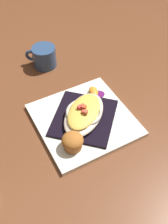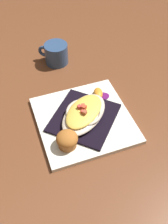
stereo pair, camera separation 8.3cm
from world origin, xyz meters
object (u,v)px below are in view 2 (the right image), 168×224
object	(u,v)px
orange_garnish	(99,94)
gratin_dish	(84,113)
coffee_mug	(56,55)
muffin	(67,140)
square_plate	(84,120)

from	to	relation	value
orange_garnish	gratin_dish	bearing A→B (deg)	-137.67
gratin_dish	coffee_mug	size ratio (longest dim) A/B	2.00
gratin_dish	orange_garnish	bearing A→B (deg)	42.33
gratin_dish	muffin	bearing A→B (deg)	-135.90
square_plate	coffee_mug	world-z (taller)	coffee_mug
square_plate	muffin	xyz separation A→B (m)	(-0.08, -0.08, 0.03)
gratin_dish	coffee_mug	distance (m)	0.32
muffin	orange_garnish	size ratio (longest dim) A/B	1.03
gratin_dish	coffee_mug	xyz separation A→B (m)	(0.01, 0.32, -0.01)
gratin_dish	muffin	world-z (taller)	gratin_dish
square_plate	muffin	world-z (taller)	muffin
square_plate	gratin_dish	world-z (taller)	gratin_dish
square_plate	gratin_dish	bearing A→B (deg)	-131.85
muffin	gratin_dish	bearing A→B (deg)	44.10
muffin	orange_garnish	world-z (taller)	muffin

